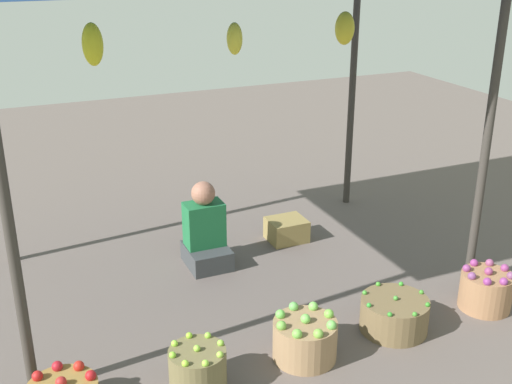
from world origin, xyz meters
TOP-DOWN VIEW (x-y plane):
  - ground_plane at (0.00, 0.00)m, footprint 14.00×14.00m
  - market_stall_structure at (0.00, -0.00)m, footprint 3.82×2.29m
  - vendor_person at (-0.16, 0.24)m, footprint 0.36×0.44m
  - basket_limes at (-0.78, -1.39)m, footprint 0.37×0.37m
  - basket_green_apples at (0.01, -1.36)m, footprint 0.45×0.45m
  - basket_green_chilies at (0.79, -1.31)m, footprint 0.51×0.51m
  - basket_purple_onions at (1.63, -1.34)m, footprint 0.40×0.40m
  - wooden_crate_near_vendor at (0.72, 0.39)m, footprint 0.36×0.31m

SIDE VIEW (x-z plane):
  - ground_plane at x=0.00m, z-range 0.00..0.00m
  - wooden_crate_near_vendor at x=0.72m, z-range 0.00..0.22m
  - basket_green_chilies at x=0.79m, z-range -0.02..0.27m
  - basket_green_apples at x=0.01m, z-range -0.02..0.32m
  - basket_limes at x=-0.78m, z-range -0.02..0.32m
  - basket_purple_onions at x=1.63m, z-range -0.02..0.33m
  - vendor_person at x=-0.16m, z-range -0.09..0.69m
  - market_stall_structure at x=0.00m, z-range 1.06..3.54m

